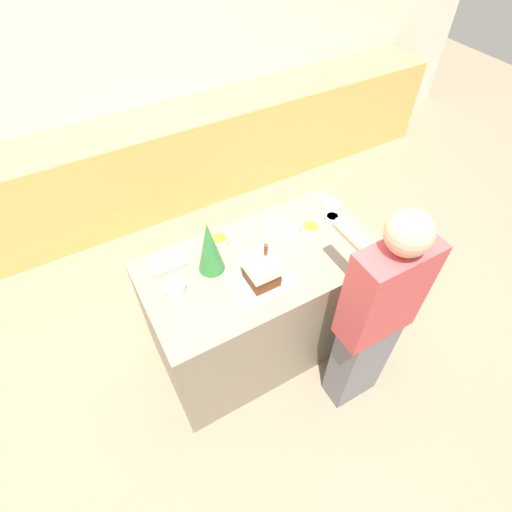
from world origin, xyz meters
name	(u,v)px	position (x,y,z in m)	size (l,w,h in m)	color
ground_plane	(261,340)	(0.00, 0.00, 0.00)	(12.00, 12.00, 0.00)	gray
wall_back	(131,59)	(0.00, 2.24, 1.30)	(8.00, 0.05, 2.60)	white
back_cabinet_block	(162,163)	(0.00, 1.91, 0.45)	(6.00, 0.60, 0.90)	#DBBC60
kitchen_island	(261,305)	(0.00, 0.00, 0.46)	(1.44, 0.77, 0.92)	gray
baking_tray	(261,281)	(-0.09, -0.14, 0.93)	(0.36, 0.27, 0.01)	silver
gingerbread_house	(261,270)	(-0.09, -0.14, 1.02)	(0.17, 0.19, 0.24)	brown
decorative_tree	(209,247)	(-0.29, 0.09, 1.10)	(0.15, 0.15, 0.35)	#33843D
candy_bowl_behind_tray	(332,218)	(0.56, 0.07, 0.95)	(0.09, 0.09, 0.04)	white
candy_bowl_near_tray_right	(332,205)	(0.64, 0.18, 0.95)	(0.12, 0.12, 0.04)	white
candy_bowl_far_right	(290,235)	(0.25, 0.08, 0.95)	(0.10, 0.10, 0.05)	white
candy_bowl_center_rear	(272,226)	(0.19, 0.20, 0.94)	(0.11, 0.11, 0.04)	white
candy_bowl_far_left	(175,288)	(-0.53, 0.04, 0.95)	(0.12, 0.12, 0.05)	silver
candy_bowl_near_tray_left	(310,229)	(0.38, 0.06, 0.95)	(0.12, 0.12, 0.05)	white
candy_bowl_beside_tree	(219,240)	(-0.16, 0.25, 0.95)	(0.12, 0.12, 0.05)	silver
cookbook	(168,262)	(-0.50, 0.25, 0.93)	(0.21, 0.15, 0.02)	#CCB78C
person	(373,320)	(0.35, -0.62, 0.84)	(0.43, 0.53, 1.62)	slate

